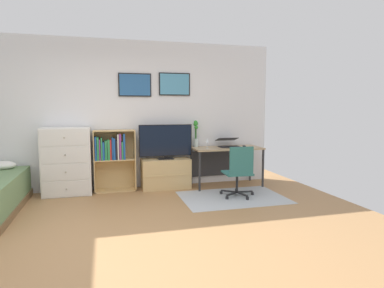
{
  "coord_description": "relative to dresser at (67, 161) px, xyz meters",
  "views": [
    {
      "loc": [
        -0.13,
        -3.68,
        1.49
      ],
      "look_at": [
        1.27,
        1.5,
        0.89
      ],
      "focal_mm": 30.53,
      "sensor_mm": 36.0,
      "label": 1
    }
  ],
  "objects": [
    {
      "name": "ground_plane",
      "position": [
        0.76,
        -2.15,
        -0.58
      ],
      "size": [
        7.2,
        7.2,
        0.0
      ],
      "primitive_type": "plane",
      "color": "#A87A4C"
    },
    {
      "name": "wall_back_with_posters",
      "position": [
        0.77,
        0.27,
        0.78
      ],
      "size": [
        6.12,
        0.09,
        2.7
      ],
      "color": "white",
      "rests_on": "ground_plane"
    },
    {
      "name": "area_rug",
      "position": [
        2.66,
        -0.9,
        -0.57
      ],
      "size": [
        1.7,
        1.2,
        0.01
      ],
      "primitive_type": "cube",
      "color": "#B2B7BC",
      "rests_on": "ground_plane"
    },
    {
      "name": "dresser",
      "position": [
        0.0,
        0.0,
        0.0
      ],
      "size": [
        0.79,
        0.46,
        1.15
      ],
      "color": "white",
      "rests_on": "ground_plane"
    },
    {
      "name": "bookshelf",
      "position": [
        0.76,
        0.06,
        0.09
      ],
      "size": [
        0.72,
        0.3,
        1.09
      ],
      "color": "tan",
      "rests_on": "ground_plane"
    },
    {
      "name": "tv_stand",
      "position": [
        1.71,
        0.02,
        -0.3
      ],
      "size": [
        0.89,
        0.41,
        0.55
      ],
      "color": "tan",
      "rests_on": "ground_plane"
    },
    {
      "name": "television",
      "position": [
        1.71,
        -0.01,
        0.29
      ],
      "size": [
        0.97,
        0.16,
        0.63
      ],
      "color": "black",
      "rests_on": "tv_stand"
    },
    {
      "name": "desk",
      "position": [
        2.86,
        -0.01,
        0.03
      ],
      "size": [
        1.3,
        0.62,
        0.74
      ],
      "color": "tan",
      "rests_on": "ground_plane"
    },
    {
      "name": "office_chair",
      "position": [
        2.76,
        -0.92,
        -0.12
      ],
      "size": [
        0.57,
        0.58,
        0.86
      ],
      "rotation": [
        0.0,
        0.0,
        -0.06
      ],
      "color": "#232326",
      "rests_on": "ground_plane"
    },
    {
      "name": "laptop",
      "position": [
        2.93,
        -0.02,
        0.23
      ],
      "size": [
        0.41,
        0.44,
        0.17
      ],
      "rotation": [
        0.0,
        0.0,
        -0.02
      ],
      "color": "black",
      "rests_on": "desk"
    },
    {
      "name": "computer_mouse",
      "position": [
        3.21,
        -0.13,
        0.18
      ],
      "size": [
        0.06,
        0.1,
        0.03
      ],
      "primitive_type": "ellipsoid",
      "color": "#262628",
      "rests_on": "desk"
    },
    {
      "name": "bamboo_vase",
      "position": [
        2.32,
        0.14,
        0.42
      ],
      "size": [
        0.09,
        0.1,
        0.5
      ],
      "color": "silver",
      "rests_on": "desk"
    },
    {
      "name": "wine_glass",
      "position": [
        2.46,
        -0.13,
        0.3
      ],
      "size": [
        0.07,
        0.07,
        0.18
      ],
      "color": "silver",
      "rests_on": "desk"
    }
  ]
}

